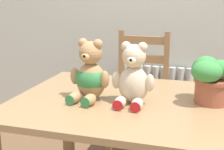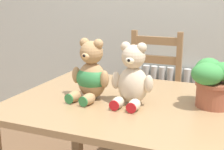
{
  "view_description": "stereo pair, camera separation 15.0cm",
  "coord_description": "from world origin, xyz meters",
  "px_view_note": "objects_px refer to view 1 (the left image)",
  "views": [
    {
      "loc": [
        0.34,
        -0.98,
        1.21
      ],
      "look_at": [
        -0.08,
        0.42,
        0.83
      ],
      "focal_mm": 50.0,
      "sensor_mm": 36.0,
      "label": 1
    },
    {
      "loc": [
        0.48,
        -0.93,
        1.21
      ],
      "look_at": [
        -0.08,
        0.42,
        0.83
      ],
      "focal_mm": 50.0,
      "sensor_mm": 36.0,
      "label": 2
    }
  ],
  "objects_px": {
    "teddy_bear_left": "(90,75)",
    "potted_plant": "(211,78)",
    "wooden_chair_behind": "(140,96)",
    "teddy_bear_right": "(133,78)"
  },
  "relations": [
    {
      "from": "teddy_bear_right",
      "to": "potted_plant",
      "type": "bearing_deg",
      "value": -161.91
    },
    {
      "from": "wooden_chair_behind",
      "to": "teddy_bear_left",
      "type": "xyz_separation_m",
      "value": [
        -0.09,
        -0.82,
        0.36
      ]
    },
    {
      "from": "potted_plant",
      "to": "wooden_chair_behind",
      "type": "bearing_deg",
      "value": 124.18
    },
    {
      "from": "teddy_bear_left",
      "to": "potted_plant",
      "type": "distance_m",
      "value": 0.58
    },
    {
      "from": "wooden_chair_behind",
      "to": "potted_plant",
      "type": "distance_m",
      "value": 0.93
    },
    {
      "from": "wooden_chair_behind",
      "to": "teddy_bear_right",
      "type": "bearing_deg",
      "value": 99.05
    },
    {
      "from": "potted_plant",
      "to": "teddy_bear_right",
      "type": "bearing_deg",
      "value": -162.55
    },
    {
      "from": "wooden_chair_behind",
      "to": "potted_plant",
      "type": "bearing_deg",
      "value": 124.18
    },
    {
      "from": "teddy_bear_left",
      "to": "potted_plant",
      "type": "height_order",
      "value": "teddy_bear_left"
    },
    {
      "from": "wooden_chair_behind",
      "to": "teddy_bear_left",
      "type": "relative_size",
      "value": 3.14
    }
  ]
}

